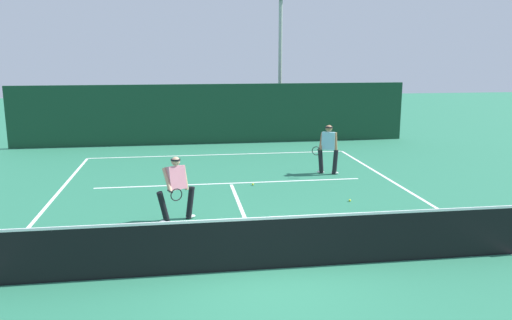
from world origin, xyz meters
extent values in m
plane|color=#287052|center=(0.00, 0.00, 0.00)|extent=(80.00, 80.00, 0.00)
cube|color=white|center=(0.00, 11.22, 0.00)|extent=(10.19, 0.10, 0.01)
cube|color=white|center=(0.00, 6.57, 0.00)|extent=(8.31, 0.10, 0.01)
cube|color=white|center=(0.00, 3.20, 0.00)|extent=(0.10, 6.40, 0.01)
cube|color=black|center=(0.00, 0.00, 0.49)|extent=(10.98, 0.02, 0.98)
cube|color=white|center=(0.00, 0.00, 1.00)|extent=(10.98, 0.03, 0.05)
cylinder|color=black|center=(-1.33, 3.27, 0.40)|extent=(0.30, 0.24, 0.81)
cylinder|color=black|center=(-1.97, 2.97, 0.40)|extent=(0.35, 0.26, 0.81)
ellipsoid|color=white|center=(-1.33, 3.27, 0.04)|extent=(0.28, 0.21, 0.09)
ellipsoid|color=white|center=(-1.97, 2.97, 0.04)|extent=(0.28, 0.21, 0.09)
cube|color=pink|center=(-1.65, 3.12, 1.08)|extent=(0.51, 0.47, 0.59)
cylinder|color=tan|center=(-1.44, 3.22, 1.05)|extent=(0.20, 0.16, 0.62)
cylinder|color=tan|center=(-1.85, 3.02, 1.05)|extent=(0.27, 0.43, 0.56)
sphere|color=tan|center=(-1.65, 3.12, 1.48)|extent=(0.21, 0.21, 0.21)
cylinder|color=black|center=(-1.65, 3.12, 1.52)|extent=(0.31, 0.31, 0.04)
cylinder|color=black|center=(-1.79, 2.77, 0.84)|extent=(0.14, 0.25, 0.03)
torus|color=black|center=(-1.65, 2.46, 0.84)|extent=(0.28, 0.15, 0.29)
cylinder|color=black|center=(3.59, 7.28, 0.42)|extent=(0.24, 0.22, 0.84)
cylinder|color=black|center=(3.15, 7.49, 0.42)|extent=(0.26, 0.23, 0.84)
ellipsoid|color=white|center=(3.59, 7.28, 0.04)|extent=(0.28, 0.21, 0.09)
ellipsoid|color=white|center=(3.15, 7.49, 0.04)|extent=(0.28, 0.21, 0.09)
cube|color=#8CCCE0|center=(3.37, 7.39, 1.12)|extent=(0.51, 0.43, 0.60)
cylinder|color=#9E704C|center=(3.58, 7.28, 1.10)|extent=(0.16, 0.15, 0.64)
cylinder|color=#9E704C|center=(3.15, 7.49, 1.10)|extent=(0.29, 0.46, 0.57)
sphere|color=#9E704C|center=(3.37, 7.39, 1.55)|extent=(0.22, 0.22, 0.22)
cylinder|color=black|center=(3.37, 7.39, 1.58)|extent=(0.32, 0.32, 0.04)
cylinder|color=black|center=(3.00, 7.29, 0.88)|extent=(0.14, 0.25, 0.03)
torus|color=black|center=(2.85, 6.98, 0.88)|extent=(0.27, 0.15, 0.29)
sphere|color=#D1E033|center=(0.65, 6.22, 0.03)|extent=(0.07, 0.07, 0.07)
sphere|color=#D1E033|center=(3.03, 4.08, 0.03)|extent=(0.07, 0.07, 0.07)
cube|color=#163E29|center=(0.00, 13.88, 1.33)|extent=(17.54, 0.12, 2.65)
cylinder|color=#9EA39E|center=(3.38, 15.88, 3.24)|extent=(0.18, 0.18, 6.48)
camera|label=1|loc=(-1.52, -8.93, 4.00)|focal=36.02mm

